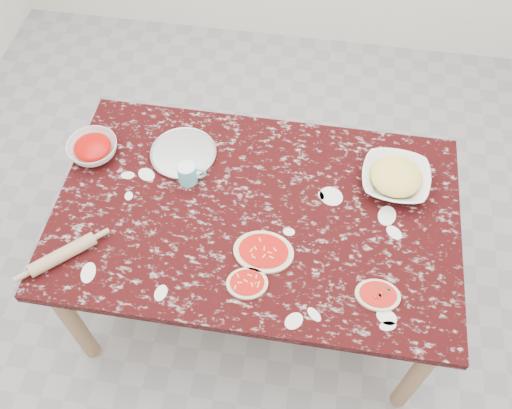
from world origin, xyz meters
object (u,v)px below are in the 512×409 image
object	(u,v)px
worktable	(256,223)
cheese_bowl	(395,179)
rolling_pin	(63,254)
pizza_tray	(183,153)
flour_mug	(188,173)
sauce_bowl	(93,149)

from	to	relation	value
worktable	cheese_bowl	size ratio (longest dim) A/B	5.83
worktable	rolling_pin	world-z (taller)	rolling_pin
pizza_tray	cheese_bowl	bearing A→B (deg)	-1.20
cheese_bowl	flour_mug	bearing A→B (deg)	-172.36
flour_mug	sauce_bowl	bearing A→B (deg)	170.36
flour_mug	rolling_pin	xyz separation A→B (m)	(-0.38, -0.43, -0.02)
cheese_bowl	flour_mug	size ratio (longest dim) A/B	2.34
worktable	cheese_bowl	xyz separation A→B (m)	(0.53, 0.22, 0.12)
worktable	rolling_pin	bearing A→B (deg)	-154.80
pizza_tray	flour_mug	xyz separation A→B (m)	(0.05, -0.13, 0.04)
cheese_bowl	flour_mug	xyz separation A→B (m)	(-0.83, -0.11, 0.01)
flour_mug	rolling_pin	distance (m)	0.57
worktable	flour_mug	world-z (taller)	flour_mug
pizza_tray	rolling_pin	size ratio (longest dim) A/B	1.08
sauce_bowl	flour_mug	xyz separation A→B (m)	(0.43, -0.07, 0.01)
worktable	flour_mug	distance (m)	0.34
sauce_bowl	flour_mug	size ratio (longest dim) A/B	1.79
worktable	sauce_bowl	size ratio (longest dim) A/B	7.62
sauce_bowl	pizza_tray	bearing A→B (deg)	8.78
pizza_tray	worktable	bearing A→B (deg)	-34.38
pizza_tray	flour_mug	world-z (taller)	flour_mug
cheese_bowl	sauce_bowl	bearing A→B (deg)	-178.23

